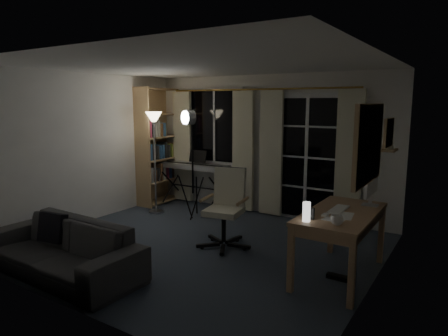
{
  "coord_description": "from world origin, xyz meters",
  "views": [
    {
      "loc": [
        3.08,
        -4.17,
        1.93
      ],
      "look_at": [
        0.18,
        0.35,
        1.05
      ],
      "focal_mm": 32.0,
      "sensor_mm": 36.0,
      "label": 1
    }
  ],
  "objects_px": {
    "studio_light": "(189,130)",
    "sofa": "(60,240)",
    "bookshelf": "(158,149)",
    "office_chair": "(227,200)",
    "desk": "(341,220)",
    "torchiere_lamp": "(154,132)",
    "mug": "(337,219)",
    "monitor": "(371,182)",
    "keyboard_piano": "(195,167)"
  },
  "relations": [
    {
      "from": "desk",
      "to": "monitor",
      "type": "relative_size",
      "value": 2.59
    },
    {
      "from": "office_chair",
      "to": "mug",
      "type": "distance_m",
      "value": 1.85
    },
    {
      "from": "torchiere_lamp",
      "to": "keyboard_piano",
      "type": "height_order",
      "value": "torchiere_lamp"
    },
    {
      "from": "monitor",
      "to": "bookshelf",
      "type": "bearing_deg",
      "value": 166.06
    },
    {
      "from": "monitor",
      "to": "torchiere_lamp",
      "type": "bearing_deg",
      "value": 173.5
    },
    {
      "from": "studio_light",
      "to": "mug",
      "type": "bearing_deg",
      "value": -2.56
    },
    {
      "from": "mug",
      "to": "sofa",
      "type": "relative_size",
      "value": 0.06
    },
    {
      "from": "torchiere_lamp",
      "to": "office_chair",
      "type": "bearing_deg",
      "value": -19.64
    },
    {
      "from": "studio_light",
      "to": "torchiere_lamp",
      "type": "bearing_deg",
      "value": -150.93
    },
    {
      "from": "studio_light",
      "to": "sofa",
      "type": "bearing_deg",
      "value": -63.21
    },
    {
      "from": "studio_light",
      "to": "sofa",
      "type": "relative_size",
      "value": 0.9
    },
    {
      "from": "keyboard_piano",
      "to": "monitor",
      "type": "xyz_separation_m",
      "value": [
        3.4,
        -1.15,
        0.28
      ]
    },
    {
      "from": "bookshelf",
      "to": "mug",
      "type": "xyz_separation_m",
      "value": [
        4.11,
        -1.99,
        -0.24
      ]
    },
    {
      "from": "studio_light",
      "to": "monitor",
      "type": "height_order",
      "value": "studio_light"
    },
    {
      "from": "office_chair",
      "to": "desk",
      "type": "distance_m",
      "value": 1.62
    },
    {
      "from": "bookshelf",
      "to": "office_chair",
      "type": "distance_m",
      "value": 2.77
    },
    {
      "from": "keyboard_piano",
      "to": "mug",
      "type": "xyz_separation_m",
      "value": [
        3.31,
        -2.1,
        0.06
      ]
    },
    {
      "from": "torchiere_lamp",
      "to": "mug",
      "type": "height_order",
      "value": "torchiere_lamp"
    },
    {
      "from": "monitor",
      "to": "mug",
      "type": "distance_m",
      "value": 0.98
    },
    {
      "from": "bookshelf",
      "to": "desk",
      "type": "xyz_separation_m",
      "value": [
        4.01,
        -1.49,
        -0.4
      ]
    },
    {
      "from": "torchiere_lamp",
      "to": "monitor",
      "type": "relative_size",
      "value": 3.31
    },
    {
      "from": "keyboard_piano",
      "to": "office_chair",
      "type": "height_order",
      "value": "office_chair"
    },
    {
      "from": "office_chair",
      "to": "monitor",
      "type": "relative_size",
      "value": 1.97
    },
    {
      "from": "studio_light",
      "to": "office_chair",
      "type": "xyz_separation_m",
      "value": [
        1.2,
        -0.75,
        -0.86
      ]
    },
    {
      "from": "studio_light",
      "to": "monitor",
      "type": "bearing_deg",
      "value": 14.52
    },
    {
      "from": "office_chair",
      "to": "mug",
      "type": "xyz_separation_m",
      "value": [
        1.7,
        -0.69,
        0.18
      ]
    },
    {
      "from": "office_chair",
      "to": "sofa",
      "type": "relative_size",
      "value": 0.52
    },
    {
      "from": "torchiere_lamp",
      "to": "mug",
      "type": "distance_m",
      "value": 3.92
    },
    {
      "from": "mug",
      "to": "sofa",
      "type": "distance_m",
      "value": 3.03
    },
    {
      "from": "studio_light",
      "to": "office_chair",
      "type": "distance_m",
      "value": 1.66
    },
    {
      "from": "bookshelf",
      "to": "keyboard_piano",
      "type": "distance_m",
      "value": 0.87
    },
    {
      "from": "keyboard_piano",
      "to": "desk",
      "type": "relative_size",
      "value": 0.98
    },
    {
      "from": "office_chair",
      "to": "desk",
      "type": "relative_size",
      "value": 0.76
    },
    {
      "from": "keyboard_piano",
      "to": "monitor",
      "type": "distance_m",
      "value": 3.6
    },
    {
      "from": "studio_light",
      "to": "mug",
      "type": "height_order",
      "value": "studio_light"
    },
    {
      "from": "desk",
      "to": "monitor",
      "type": "height_order",
      "value": "monitor"
    },
    {
      "from": "torchiere_lamp",
      "to": "mug",
      "type": "bearing_deg",
      "value": -20.71
    },
    {
      "from": "keyboard_piano",
      "to": "mug",
      "type": "distance_m",
      "value": 3.92
    },
    {
      "from": "office_chair",
      "to": "sofa",
      "type": "distance_m",
      "value": 2.13
    },
    {
      "from": "studio_light",
      "to": "sofa",
      "type": "distance_m",
      "value": 2.8
    },
    {
      "from": "monitor",
      "to": "desk",
      "type": "bearing_deg",
      "value": -113.65
    },
    {
      "from": "keyboard_piano",
      "to": "torchiere_lamp",
      "type": "bearing_deg",
      "value": -115.49
    },
    {
      "from": "bookshelf",
      "to": "office_chair",
      "type": "xyz_separation_m",
      "value": [
        2.4,
        -1.3,
        -0.43
      ]
    },
    {
      "from": "torchiere_lamp",
      "to": "sofa",
      "type": "bearing_deg",
      "value": -71.27
    },
    {
      "from": "office_chair",
      "to": "desk",
      "type": "bearing_deg",
      "value": -17.28
    },
    {
      "from": "studio_light",
      "to": "office_chair",
      "type": "height_order",
      "value": "studio_light"
    },
    {
      "from": "keyboard_piano",
      "to": "sofa",
      "type": "bearing_deg",
      "value": -82.66
    },
    {
      "from": "mug",
      "to": "sofa",
      "type": "xyz_separation_m",
      "value": [
        -2.77,
        -1.15,
        -0.41
      ]
    },
    {
      "from": "bookshelf",
      "to": "desk",
      "type": "distance_m",
      "value": 4.29
    },
    {
      "from": "monitor",
      "to": "mug",
      "type": "bearing_deg",
      "value": -95.86
    }
  ]
}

